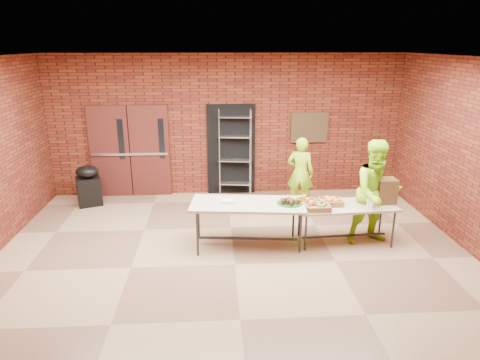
# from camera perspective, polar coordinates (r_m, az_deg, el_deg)

# --- Properties ---
(room) EXTENTS (8.08, 7.08, 3.28)m
(room) POSITION_cam_1_polar(r_m,az_deg,el_deg) (6.41, -0.78, 1.40)
(room) COLOR brown
(room) RESTS_ON ground
(double_doors) EXTENTS (1.78, 0.12, 2.10)m
(double_doors) POSITION_cam_1_polar(r_m,az_deg,el_deg) (10.04, -14.42, 3.72)
(double_doors) COLOR #441313
(double_doors) RESTS_ON room
(dark_doorway) EXTENTS (1.10, 0.06, 2.10)m
(dark_doorway) POSITION_cam_1_polar(r_m,az_deg,el_deg) (9.89, -1.20, 4.06)
(dark_doorway) COLOR black
(dark_doorway) RESTS_ON room
(bronze_plaque) EXTENTS (0.85, 0.04, 0.70)m
(bronze_plaque) POSITION_cam_1_polar(r_m,az_deg,el_deg) (10.01, 9.21, 6.93)
(bronze_plaque) COLOR #3D2D18
(bronze_plaque) RESTS_ON room
(wire_rack) EXTENTS (0.76, 0.34, 2.00)m
(wire_rack) POSITION_cam_1_polar(r_m,az_deg,el_deg) (9.77, -0.68, 3.58)
(wire_rack) COLOR silver
(wire_rack) RESTS_ON room
(table_left) EXTENTS (2.02, 1.01, 0.80)m
(table_left) POSITION_cam_1_polar(r_m,az_deg,el_deg) (7.34, 1.06, -3.56)
(table_left) COLOR tan
(table_left) RESTS_ON room
(table_right) EXTENTS (1.75, 0.81, 0.71)m
(table_right) POSITION_cam_1_polar(r_m,az_deg,el_deg) (7.74, 13.96, -3.65)
(table_right) COLOR tan
(table_right) RESTS_ON room
(basket_bananas) EXTENTS (0.42, 0.33, 0.13)m
(basket_bananas) POSITION_cam_1_polar(r_m,az_deg,el_deg) (7.49, 8.68, -3.09)
(basket_bananas) COLOR #A36F41
(basket_bananas) RESTS_ON table_right
(basket_oranges) EXTENTS (0.40, 0.31, 0.13)m
(basket_oranges) POSITION_cam_1_polar(r_m,az_deg,el_deg) (7.65, 11.95, -2.84)
(basket_oranges) COLOR #A36F41
(basket_oranges) RESTS_ON table_right
(basket_apples) EXTENTS (0.41, 0.32, 0.13)m
(basket_apples) POSITION_cam_1_polar(r_m,az_deg,el_deg) (7.37, 10.29, -3.56)
(basket_apples) COLOR #A36F41
(basket_apples) RESTS_ON table_right
(muffin_tray) EXTENTS (0.43, 0.43, 0.11)m
(muffin_tray) POSITION_cam_1_polar(r_m,az_deg,el_deg) (7.32, 6.65, -2.77)
(muffin_tray) COLOR #144C14
(muffin_tray) RESTS_ON table_left
(napkin_box) EXTENTS (0.19, 0.13, 0.06)m
(napkin_box) POSITION_cam_1_polar(r_m,az_deg,el_deg) (7.29, -1.65, -2.91)
(napkin_box) COLOR white
(napkin_box) RESTS_ON table_left
(coffee_dispenser) EXTENTS (0.34, 0.30, 0.44)m
(coffee_dispenser) POSITION_cam_1_polar(r_m,az_deg,el_deg) (7.95, 18.84, -1.36)
(coffee_dispenser) COLOR brown
(coffee_dispenser) RESTS_ON table_right
(cup_stack_front) EXTENTS (0.07, 0.07, 0.22)m
(cup_stack_front) POSITION_cam_1_polar(r_m,az_deg,el_deg) (7.72, 16.85, -2.62)
(cup_stack_front) COLOR white
(cup_stack_front) RESTS_ON table_right
(cup_stack_mid) EXTENTS (0.07, 0.07, 0.22)m
(cup_stack_mid) POSITION_cam_1_polar(r_m,az_deg,el_deg) (7.66, 17.30, -2.80)
(cup_stack_mid) COLOR white
(cup_stack_mid) RESTS_ON table_right
(cup_stack_back) EXTENTS (0.07, 0.07, 0.22)m
(cup_stack_back) POSITION_cam_1_polar(r_m,az_deg,el_deg) (7.81, 16.19, -2.33)
(cup_stack_back) COLOR white
(cup_stack_back) RESTS_ON table_right
(covered_grill) EXTENTS (0.60, 0.56, 0.90)m
(covered_grill) POSITION_cam_1_polar(r_m,az_deg,el_deg) (9.87, -19.53, -0.68)
(covered_grill) COLOR black
(covered_grill) RESTS_ON room
(volunteer_woman) EXTENTS (0.65, 0.53, 1.55)m
(volunteer_woman) POSITION_cam_1_polar(r_m,az_deg,el_deg) (9.16, 8.04, 0.96)
(volunteer_woman) COLOR #9AE018
(volunteer_woman) RESTS_ON room
(volunteer_man) EXTENTS (1.00, 0.83, 1.86)m
(volunteer_man) POSITION_cam_1_polar(r_m,az_deg,el_deg) (7.80, 17.71, -1.59)
(volunteer_man) COLOR #9AE018
(volunteer_man) RESTS_ON room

